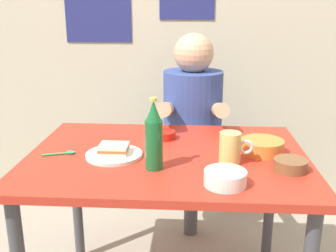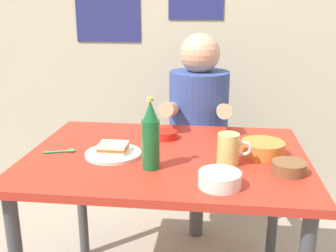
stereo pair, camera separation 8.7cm
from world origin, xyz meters
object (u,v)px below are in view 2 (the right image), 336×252
Objects in this scene: stool at (197,180)px; sambal_bowl_red at (166,135)px; sandwich at (113,148)px; dining_table at (167,175)px; person_seated at (199,110)px; beer_mug at (229,149)px; plate_orange at (113,154)px; beer_bottle at (151,137)px.

stool is 0.62m from sambal_bowl_red.
dining_table is at bearing 12.04° from sandwich.
dining_table is at bearing -98.93° from person_seated.
dining_table is at bearing 160.44° from beer_mug.
plate_orange is 2.00× the size of sandwich.
beer_bottle is (-0.13, -0.78, 0.51)m from stool.
beer_mug reaches higher than sandwich.
sambal_bowl_red is (0.01, 0.34, -0.10)m from beer_bottle.
beer_bottle is at bearing -99.89° from person_seated.
sandwich is (-0.20, -0.04, 0.13)m from dining_table.
beer_mug is (0.45, -0.04, 0.05)m from plate_orange.
sandwich is 0.45m from beer_mug.
person_seated reaches higher than sandwich.
stool is at bearing 74.73° from sambal_bowl_red.
beer_bottle reaches higher than plate_orange.
beer_bottle is (0.17, -0.11, 0.09)m from sandwich.
beer_bottle is 0.35m from sambal_bowl_red.
plate_orange is at bearing -167.96° from dining_table.
sandwich is 0.29m from sambal_bowl_red.
sambal_bowl_red reaches higher than stool.
plate_orange is 1.75× the size of beer_mug.
plate_orange is 0.23m from beer_bottle.
person_seated reaches higher than beer_mug.
sandwich is (-0.30, -0.67, 0.42)m from stool.
person_seated is at bearing 101.50° from beer_mug.
beer_mug is 0.48× the size of beer_bottle.
stool is 0.86m from beer_mug.
beer_bottle is at bearing -103.73° from dining_table.
beer_mug is (0.45, -0.04, 0.03)m from sandwich.
person_seated is at bearing 65.49° from sandwich.
person_seated is 0.73m from plate_orange.
beer_mug is (0.24, -0.09, 0.15)m from dining_table.
sandwich is 0.22m from beer_bottle.
person_seated reaches higher than stool.
person_seated is 7.49× the size of sambal_bowl_red.
sambal_bowl_red is at bearing -105.65° from person_seated.
beer_bottle is 2.73× the size of sambal_bowl_red.
beer_mug is at bearing -19.56° from dining_table.
sambal_bowl_red reaches higher than dining_table.
plate_orange is (-0.30, -0.67, 0.40)m from stool.
beer_bottle is (-0.28, -0.07, 0.06)m from beer_mug.
person_seated is 6.54× the size of sandwich.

